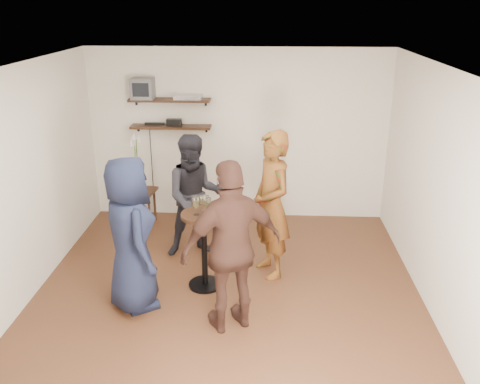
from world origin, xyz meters
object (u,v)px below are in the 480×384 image
person_plaid (271,205)px  crt_monitor (143,88)px  person_brown (232,248)px  dvd_deck (188,97)px  drinks_table (204,240)px  person_navy (130,235)px  side_table (139,196)px  person_dark (195,196)px  radio (174,122)px

person_plaid → crt_monitor: bearing=-156.9°
person_brown → dvd_deck: bearing=-100.1°
drinks_table → person_brown: size_ratio=0.52×
crt_monitor → drinks_table: crt_monitor is taller
person_plaid → person_navy: bearing=-87.0°
side_table → person_plaid: person_plaid is taller
side_table → person_plaid: 2.43m
person_dark → person_plaid: bearing=-39.6°
radio → person_dark: size_ratio=0.13×
dvd_deck → person_brown: 3.11m
radio → person_navy: size_ratio=0.13×
drinks_table → person_brown: (0.38, -0.77, 0.30)m
dvd_deck → side_table: dvd_deck is taller
drinks_table → person_navy: bearing=-149.3°
person_plaid → person_dark: size_ratio=1.11×
drinks_table → person_brown: 0.91m
crt_monitor → person_plaid: (1.88, -1.71, -1.10)m
drinks_table → crt_monitor: bearing=118.1°
dvd_deck → person_plaid: 2.32m
crt_monitor → person_dark: crt_monitor is taller
crt_monitor → radio: (0.43, 0.00, -0.50)m
dvd_deck → person_navy: bearing=-96.7°
drinks_table → person_plaid: size_ratio=0.52×
person_dark → drinks_table: bearing=-90.0°
person_navy → person_brown: 1.17m
dvd_deck → person_dark: (0.24, -1.23, -1.07)m
side_table → person_dark: 1.36m
dvd_deck → person_plaid: bearing=-54.4°
crt_monitor → drinks_table: bearing=-61.9°
person_dark → person_brown: bearing=-83.8°
person_navy → radio: bearing=-32.3°
person_dark → person_navy: (-0.53, -1.27, 0.04)m
dvd_deck → person_navy: 2.72m
person_dark → person_navy: 1.38m
dvd_deck → person_dark: size_ratio=0.24×
radio → drinks_table: (0.67, -2.07, -0.91)m
person_dark → person_brown: size_ratio=0.90×
person_dark → person_navy: bearing=-126.6°
dvd_deck → crt_monitor: bearing=180.0°
radio → dvd_deck: bearing=0.0°
drinks_table → person_navy: size_ratio=0.54×
crt_monitor → radio: crt_monitor is taller
person_brown → person_dark: bearing=-96.2°
dvd_deck → person_brown: bearing=-73.8°
person_plaid → drinks_table: bearing=-90.0°
radio → person_brown: bearing=-69.7°
person_dark → side_table: bearing=124.3°
person_navy → crt_monitor: bearing=-22.4°
drinks_table → dvd_deck: bearing=102.1°
side_table → person_navy: 2.23m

